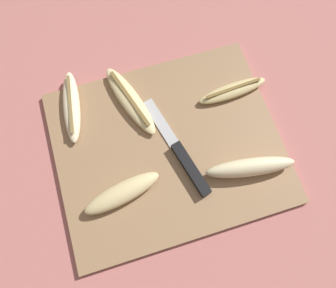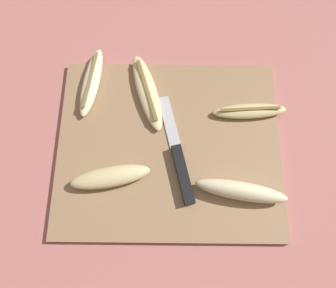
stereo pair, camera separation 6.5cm
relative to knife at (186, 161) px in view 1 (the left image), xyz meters
The scene contains 8 objects.
ground_plane 0.05m from the knife, 117.42° to the left, with size 4.00×4.00×0.00m, color #B76B66.
cutting_board 0.05m from the knife, 117.42° to the left, with size 0.45×0.38×0.01m.
knife is the anchor object (origin of this frame).
banana_bright_far 0.26m from the knife, 136.12° to the left, with size 0.06×0.17×0.02m.
banana_pale_long 0.12m from the knife, 24.22° to the right, with size 0.18×0.06×0.04m.
banana_spotted_left 0.18m from the knife, 39.55° to the left, with size 0.15×0.04×0.02m.
banana_mellow_near 0.14m from the knife, 169.45° to the right, with size 0.16×0.07×0.03m.
banana_ripe_center 0.17m from the knife, 113.62° to the left, with size 0.09×0.19×0.02m.
Camera 1 is at (-0.06, -0.20, 0.63)m, focal length 35.00 mm.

